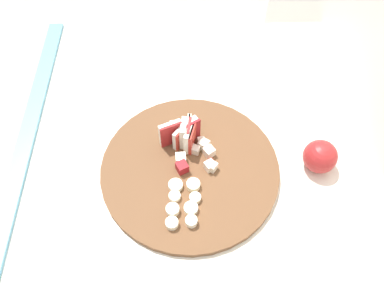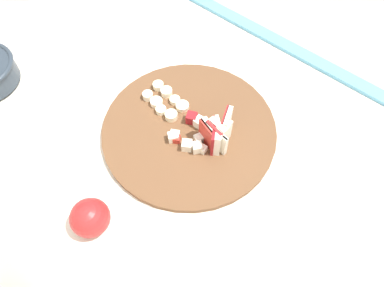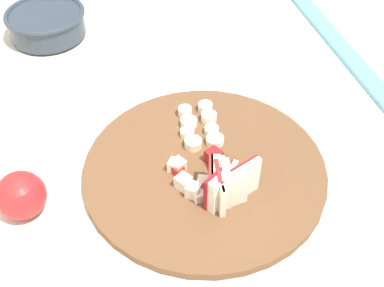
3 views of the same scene
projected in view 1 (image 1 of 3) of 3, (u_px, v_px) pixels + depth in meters
tiled_countertop at (191, 274)px, 1.15m from camera, size 1.13×0.76×0.92m
tile_backsplash at (360, 235)px, 0.92m from camera, size 2.40×0.04×1.49m
cutting_board at (192, 169)px, 0.82m from camera, size 0.37×0.37×0.01m
apple_wedge_fan at (184, 133)px, 0.82m from camera, size 0.07×0.09×0.06m
apple_dice_pile at (198, 157)px, 0.81m from camera, size 0.09×0.09×0.02m
banana_slice_rows at (183, 203)px, 0.76m from camera, size 0.11×0.07×0.01m
whole_apple at (320, 156)px, 0.80m from camera, size 0.07×0.07×0.07m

